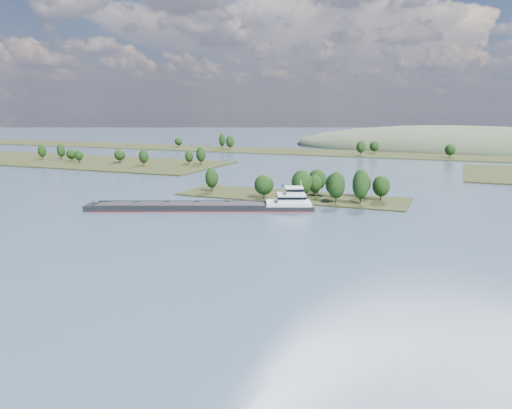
% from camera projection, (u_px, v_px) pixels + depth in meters
% --- Properties ---
extents(ground, '(1800.00, 1800.00, 0.00)m').
position_uv_depth(ground, '(234.00, 227.00, 164.14)').
color(ground, '#334459').
rests_on(ground, ground).
extents(tree_island, '(100.00, 30.03, 15.61)m').
position_uv_depth(tree_island, '(307.00, 189.00, 213.94)').
color(tree_island, black).
rests_on(tree_island, ground).
extents(left_bank, '(300.00, 80.00, 13.64)m').
position_uv_depth(left_bank, '(37.00, 159.00, 376.59)').
color(left_bank, black).
rests_on(left_bank, ground).
extents(back_shoreline, '(900.00, 60.00, 15.36)m').
position_uv_depth(back_shoreline, '(384.00, 154.00, 415.05)').
color(back_shoreline, black).
rests_on(back_shoreline, ground).
extents(hill_west, '(320.00, 160.00, 44.00)m').
position_uv_depth(hill_west, '(453.00, 148.00, 486.87)').
color(hill_west, '#3E4B34').
rests_on(hill_west, ground).
extents(cargo_barge, '(84.92, 43.07, 11.85)m').
position_uv_depth(cargo_barge, '(217.00, 205.00, 192.66)').
color(cargo_barge, black).
rests_on(cargo_barge, ground).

